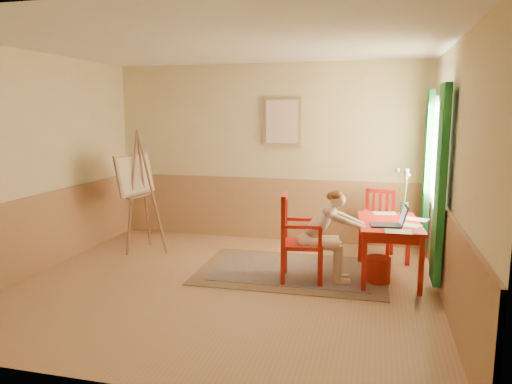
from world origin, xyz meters
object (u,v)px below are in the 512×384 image
(table, at_px, (389,228))
(chair_left, at_px, (298,238))
(laptop, at_px, (391,222))
(easel, at_px, (137,179))
(chair_back, at_px, (378,224))
(figure, at_px, (324,232))

(table, relative_size, chair_left, 1.16)
(table, xyz_separation_m, laptop, (0.02, -0.25, 0.14))
(laptop, relative_size, easel, 0.24)
(chair_left, bearing_deg, chair_back, 53.80)
(table, distance_m, chair_back, 0.94)
(table, height_order, figure, figure)
(table, relative_size, figure, 1.10)
(chair_back, bearing_deg, easel, -170.86)
(chair_left, height_order, laptop, chair_left)
(figure, bearing_deg, table, 23.68)
(table, height_order, chair_left, chair_left)
(table, height_order, laptop, laptop)
(figure, distance_m, easel, 2.95)
(chair_back, relative_size, figure, 0.84)
(easel, bearing_deg, figure, -13.75)
(figure, distance_m, laptop, 0.79)
(laptop, bearing_deg, chair_left, -173.73)
(table, height_order, chair_back, chair_back)
(figure, bearing_deg, chair_back, 63.38)
(laptop, height_order, easel, easel)
(laptop, xyz_separation_m, easel, (-3.60, 0.61, 0.30))
(chair_left, height_order, figure, figure)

